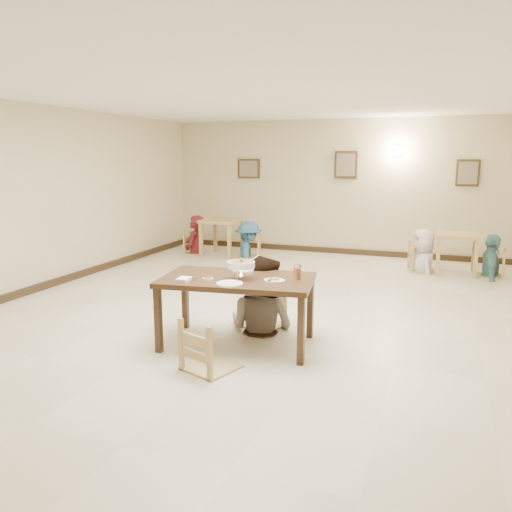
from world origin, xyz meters
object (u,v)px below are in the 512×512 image
at_px(bg_chair_rr, 492,251).
at_px(bg_chair_ll, 195,234).
at_px(bg_diner_c, 425,229).
at_px(drink_glass, 297,272).
at_px(main_diner, 261,256).
at_px(bg_table_right, 457,241).
at_px(bg_diner_a, 194,215).
at_px(curry_warmer, 241,265).
at_px(main_table, 237,284).
at_px(bg_chair_rl, 424,244).
at_px(bg_diner_d, 494,234).
at_px(bg_diner_b, 249,221).
at_px(chair_far, 264,290).
at_px(bg_table_left, 222,226).
at_px(chair_near, 210,321).
at_px(bg_chair_lr, 249,234).

bearing_deg(bg_chair_rr, bg_chair_ll, -84.27).
bearing_deg(bg_diner_c, drink_glass, -36.36).
relative_size(main_diner, bg_diner_c, 1.17).
relative_size(bg_table_right, bg_diner_a, 0.43).
xyz_separation_m(curry_warmer, bg_diner_c, (1.80, 4.86, -0.15)).
bearing_deg(bg_diner_a, drink_glass, 33.40).
bearing_deg(drink_glass, bg_diner_c, 75.51).
xyz_separation_m(main_table, bg_diner_c, (1.86, 4.82, 0.10)).
bearing_deg(drink_glass, bg_chair_rl, 75.51).
bearing_deg(bg_diner_d, bg_diner_a, 88.61).
xyz_separation_m(main_diner, bg_diner_b, (-1.84, 4.30, -0.16)).
distance_m(chair_far, curry_warmer, 0.90).
bearing_deg(main_diner, chair_far, -78.37).
relative_size(main_table, drink_glass, 11.00).
distance_m(curry_warmer, bg_table_left, 5.56).
height_order(chair_far, bg_chair_ll, chair_far).
xyz_separation_m(curry_warmer, bg_chair_rl, (1.80, 4.86, -0.45)).
bearing_deg(chair_near, drink_glass, -106.97).
xyz_separation_m(main_diner, bg_diner_a, (-3.14, 4.27, -0.08)).
height_order(curry_warmer, bg_chair_ll, curry_warmer).
distance_m(bg_table_right, bg_diner_c, 0.63).
height_order(bg_chair_lr, bg_diner_d, bg_diner_d).
xyz_separation_m(bg_chair_lr, bg_diner_a, (-1.30, -0.03, 0.36)).
height_order(drink_glass, bg_table_right, drink_glass).
relative_size(bg_chair_lr, bg_diner_d, 0.65).
relative_size(main_table, chair_far, 1.90).
bearing_deg(bg_chair_rr, drink_glass, -20.82).
bearing_deg(bg_chair_ll, main_diner, -148.92).
bearing_deg(bg_table_right, chair_near, -113.80).
xyz_separation_m(main_table, bg_diner_d, (3.06, 4.76, 0.07)).
distance_m(bg_table_right, bg_diner_b, 4.23).
height_order(bg_chair_ll, bg_diner_d, bg_diner_d).
height_order(bg_chair_lr, bg_chair_rl, bg_chair_rl).
distance_m(drink_glass, bg_chair_ll, 6.01).
xyz_separation_m(bg_table_right, bg_diner_c, (-0.60, -0.02, 0.20)).
height_order(bg_table_right, bg_diner_b, bg_diner_b).
xyz_separation_m(bg_chair_lr, bg_diner_d, (4.82, -0.14, 0.28)).
distance_m(main_table, bg_table_left, 5.48).
relative_size(bg_table_right, bg_diner_d, 0.48).
bearing_deg(main_diner, bg_diner_c, -100.54).
bearing_deg(bg_chair_ll, drink_glass, -146.84).
xyz_separation_m(chair_far, bg_diner_d, (2.98, 4.05, 0.32)).
bearing_deg(curry_warmer, bg_diner_d, 58.09).
xyz_separation_m(bg_diner_a, bg_diner_c, (4.93, -0.05, -0.06)).
bearing_deg(bg_diner_c, chair_near, -40.41).
relative_size(bg_diner_a, bg_diner_c, 1.07).
distance_m(bg_chair_ll, bg_chair_rr, 6.12).
relative_size(main_diner, drink_glass, 11.45).
bearing_deg(chair_far, drink_glass, -29.20).
bearing_deg(bg_chair_rr, bg_diner_c, -85.83).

